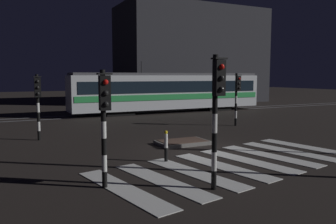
{
  "coord_description": "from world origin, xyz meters",
  "views": [
    {
      "loc": [
        -7.15,
        -11.65,
        3.0
      ],
      "look_at": [
        -0.45,
        2.07,
        1.4
      ],
      "focal_mm": 36.72,
      "sensor_mm": 36.0,
      "label": 1
    }
  ],
  "objects": [
    {
      "name": "tram",
      "position": [
        5.43,
        13.9,
        1.75
      ],
      "size": [
        16.52,
        2.58,
        4.15
      ],
      "color": "silver",
      "rests_on": "ground"
    },
    {
      "name": "traffic_light_corner_near_left",
      "position": [
        -4.74,
        -2.91,
        2.09
      ],
      "size": [
        0.36,
        0.42,
        3.17
      ],
      "color": "black",
      "rests_on": "ground"
    },
    {
      "name": "traffic_light_corner_far_left",
      "position": [
        -5.62,
        5.22,
        2.03
      ],
      "size": [
        0.36,
        0.42,
        3.08
      ],
      "color": "black",
      "rests_on": "ground"
    },
    {
      "name": "crosswalk_zebra",
      "position": [
        0.0,
        -2.28,
        0.01
      ],
      "size": [
        10.2,
        5.99,
        0.02
      ],
      "color": "silver",
      "rests_on": "ground"
    },
    {
      "name": "traffic_light_kerb_mid_left",
      "position": [
        -2.17,
        -4.3,
        2.34
      ],
      "size": [
        0.36,
        0.42,
        3.55
      ],
      "color": "black",
      "rests_on": "ground"
    },
    {
      "name": "bollard_island_edge",
      "position": [
        -2.03,
        -1.0,
        0.56
      ],
      "size": [
        0.12,
        0.12,
        1.11
      ],
      "color": "black",
      "rests_on": "ground"
    },
    {
      "name": "traffic_light_corner_far_right",
      "position": [
        5.59,
        5.02,
        2.09
      ],
      "size": [
        0.36,
        0.42,
        3.17
      ],
      "color": "black",
      "rests_on": "ground"
    },
    {
      "name": "rail_near",
      "position": [
        0.0,
        13.18,
        0.01
      ],
      "size": [
        80.0,
        0.12,
        0.03
      ],
      "primitive_type": "cube",
      "color": "#59595E",
      "rests_on": "ground"
    },
    {
      "name": "rail_far",
      "position": [
        0.0,
        14.62,
        0.01
      ],
      "size": [
        80.0,
        0.12,
        0.03
      ],
      "primitive_type": "cube",
      "color": "#59595E",
      "rests_on": "ground"
    },
    {
      "name": "building_backdrop",
      "position": [
        13.11,
        23.6,
        5.38
      ],
      "size": [
        16.66,
        8.0,
        10.76
      ],
      "primitive_type": "cube",
      "color": "#2D2D33",
      "rests_on": "ground"
    },
    {
      "name": "ground_plane",
      "position": [
        0.0,
        0.0,
        0.0
      ],
      "size": [
        120.0,
        120.0,
        0.0
      ],
      "primitive_type": "plane",
      "color": "black"
    },
    {
      "name": "traffic_island",
      "position": [
        -0.04,
        1.47,
        0.09
      ],
      "size": [
        2.21,
        1.36,
        0.18
      ],
      "color": "slate",
      "rests_on": "ground"
    }
  ]
}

